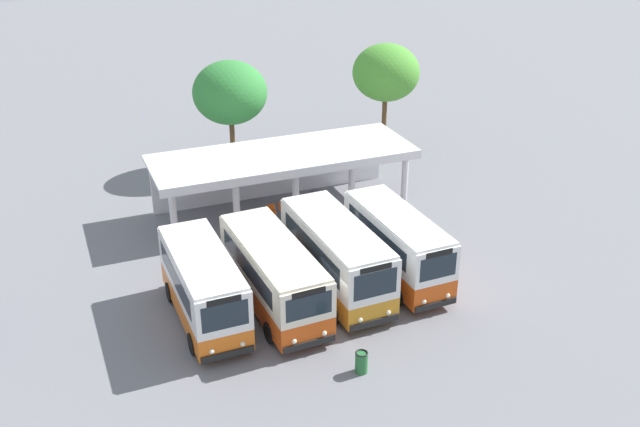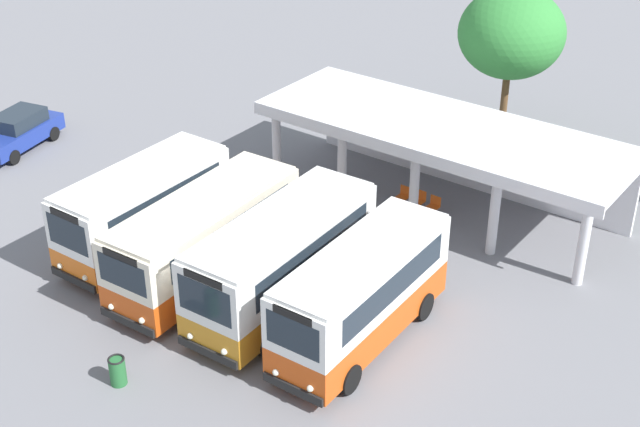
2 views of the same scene
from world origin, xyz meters
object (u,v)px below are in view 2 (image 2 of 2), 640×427
object	(u,v)px
city_bus_nearest_orange	(143,207)
city_bus_fourth_amber	(361,293)
city_bus_middle_cream	(282,259)
parked_car_flank	(18,131)
waiting_chair_middle_seat	(434,205)
waiting_chair_second_from_end	(419,199)
litter_bin_apron	(118,371)
waiting_chair_end_by_column	(404,195)
city_bus_second_in_row	(205,236)

from	to	relation	value
city_bus_nearest_orange	city_bus_fourth_amber	distance (m)	9.09
city_bus_middle_cream	city_bus_fourth_amber	xyz separation A→B (m)	(3.03, -0.03, -0.03)
city_bus_nearest_orange	parked_car_flank	world-z (taller)	city_bus_nearest_orange
city_bus_middle_cream	waiting_chair_middle_seat	size ratio (longest dim) A/B	8.77
waiting_chair_second_from_end	waiting_chair_middle_seat	world-z (taller)	same
city_bus_middle_cream	litter_bin_apron	size ratio (longest dim) A/B	8.38
litter_bin_apron	city_bus_fourth_amber	bearing A→B (deg)	52.23
city_bus_fourth_amber	litter_bin_apron	xyz separation A→B (m)	(-4.45, -5.75, -1.33)
city_bus_fourth_amber	waiting_chair_end_by_column	bearing A→B (deg)	113.12
city_bus_middle_cream	litter_bin_apron	xyz separation A→B (m)	(-1.42, -5.78, -1.36)
city_bus_middle_cream	waiting_chair_second_from_end	distance (m)	8.11
waiting_chair_end_by_column	waiting_chair_second_from_end	world-z (taller)	same
city_bus_second_in_row	litter_bin_apron	bearing A→B (deg)	-73.65
waiting_chair_middle_seat	litter_bin_apron	xyz separation A→B (m)	(-2.39, -13.72, -0.07)
parked_car_flank	waiting_chair_middle_seat	distance (m)	18.56
litter_bin_apron	waiting_chair_end_by_column	bearing A→B (deg)	85.64
city_bus_middle_cream	waiting_chair_end_by_column	world-z (taller)	city_bus_middle_cream
city_bus_nearest_orange	litter_bin_apron	xyz separation A→B (m)	(4.63, -5.60, -1.29)
city_bus_second_in_row	waiting_chair_end_by_column	xyz separation A→B (m)	(2.65, 8.25, -1.19)
city_bus_second_in_row	waiting_chair_second_from_end	xyz separation A→B (m)	(3.32, 8.31, -1.19)
waiting_chair_end_by_column	waiting_chair_second_from_end	distance (m)	0.67
city_bus_second_in_row	waiting_chair_second_from_end	distance (m)	9.03
waiting_chair_middle_seat	litter_bin_apron	distance (m)	13.92
city_bus_middle_cream	waiting_chair_end_by_column	distance (m)	8.06
city_bus_fourth_amber	parked_car_flank	bearing A→B (deg)	172.84
city_bus_middle_cream	waiting_chair_end_by_column	size ratio (longest dim) A/B	8.77
parked_car_flank	litter_bin_apron	distance (m)	17.41
city_bus_second_in_row	litter_bin_apron	distance (m)	5.83
city_bus_nearest_orange	waiting_chair_second_from_end	distance (m)	10.42
city_bus_nearest_orange	city_bus_fourth_amber	world-z (taller)	city_bus_fourth_amber
city_bus_second_in_row	parked_car_flank	world-z (taller)	city_bus_second_in_row
parked_car_flank	litter_bin_apron	size ratio (longest dim) A/B	5.03
city_bus_fourth_amber	litter_bin_apron	size ratio (longest dim) A/B	7.83
city_bus_fourth_amber	parked_car_flank	distance (m)	19.97
waiting_chair_middle_seat	litter_bin_apron	size ratio (longest dim) A/B	0.96
parked_car_flank	city_bus_middle_cream	bearing A→B (deg)	-8.34
waiting_chair_end_by_column	waiting_chair_middle_seat	size ratio (longest dim) A/B	1.00
city_bus_middle_cream	litter_bin_apron	distance (m)	6.10
city_bus_nearest_orange	city_bus_second_in_row	distance (m)	3.03
waiting_chair_second_from_end	city_bus_second_in_row	bearing A→B (deg)	-111.79
city_bus_middle_cream	city_bus_fourth_amber	distance (m)	3.03
waiting_chair_second_from_end	litter_bin_apron	bearing A→B (deg)	-97.11
city_bus_fourth_amber	waiting_chair_middle_seat	world-z (taller)	city_bus_fourth_amber
waiting_chair_end_by_column	waiting_chair_middle_seat	bearing A→B (deg)	-0.29
city_bus_nearest_orange	city_bus_second_in_row	bearing A→B (deg)	-2.60
city_bus_nearest_orange	city_bus_second_in_row	world-z (taller)	city_bus_nearest_orange
city_bus_nearest_orange	litter_bin_apron	distance (m)	7.39
parked_car_flank	waiting_chair_middle_seat	bearing A→B (deg)	17.18
city_bus_fourth_amber	waiting_chair_end_by_column	size ratio (longest dim) A/B	8.19
city_bus_nearest_orange	city_bus_middle_cream	world-z (taller)	city_bus_middle_cream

